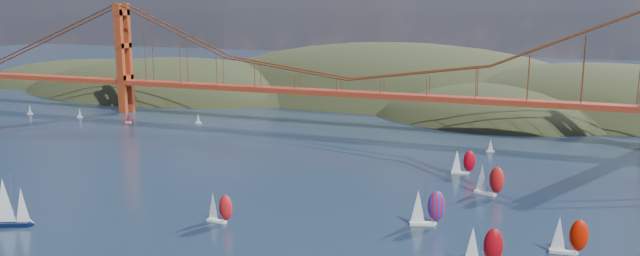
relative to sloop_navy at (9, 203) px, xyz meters
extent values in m
ellipsoid|color=black|center=(-99.54, 229.29, -17.30)|extent=(240.00, 140.00, 64.00)
ellipsoid|color=black|center=(30.46, 269.29, -22.90)|extent=(300.00, 180.00, 96.00)
ellipsoid|color=black|center=(150.46, 239.29, -19.40)|extent=(220.00, 140.00, 76.00)
ellipsoid|color=black|center=(100.46, 209.29, -14.50)|extent=(140.00, 110.00, 48.00)
ellipsoid|color=black|center=(-189.54, 259.29, -13.80)|extent=(200.00, 140.00, 44.00)
cube|color=maroon|center=(40.46, 149.29, 9.90)|extent=(440.00, 7.00, 1.60)
cube|color=maroon|center=(40.46, 149.29, 8.70)|extent=(440.00, 7.00, 0.80)
cube|color=maroon|center=(-79.54, 149.29, 21.40)|extent=(4.00, 8.50, 55.00)
cube|color=black|center=(0.32, 0.13, -5.57)|extent=(9.10, 5.73, 1.06)
cylinder|color=#99999E|center=(0.72, 0.31, 1.34)|extent=(0.13, 0.13, 12.77)
cone|color=white|center=(-1.15, -0.49, 0.70)|extent=(6.49, 6.49, 11.23)
cone|color=white|center=(2.76, 1.17, -0.57)|extent=(4.63, 4.63, 8.94)
cube|color=white|center=(46.66, 20.82, -5.78)|extent=(5.43, 2.02, 0.64)
cylinder|color=#99999E|center=(46.92, 20.79, -1.49)|extent=(0.08, 0.08, 7.95)
cone|color=white|center=(45.71, 20.92, -1.89)|extent=(3.26, 3.26, 7.00)
ellipsoid|color=red|center=(49.56, 20.52, -1.89)|extent=(3.93, 2.70, 6.68)
cylinder|color=#99999E|center=(112.51, 16.68, -0.97)|extent=(0.09, 0.09, 8.84)
cone|color=white|center=(111.19, 16.36, -1.42)|extent=(3.98, 3.98, 7.78)
ellipsoid|color=#A5070F|center=(115.37, 17.36, -1.42)|extent=(4.62, 3.49, 7.43)
cube|color=silver|center=(129.37, 30.23, -5.76)|extent=(5.81, 1.98, 0.69)
cylinder|color=#99999E|center=(129.65, 30.25, -1.13)|extent=(0.09, 0.09, 8.57)
cone|color=white|center=(128.34, 30.16, -1.56)|extent=(3.40, 3.40, 7.54)
ellipsoid|color=red|center=(132.50, 30.44, -1.56)|extent=(4.16, 2.77, 7.20)
cube|color=white|center=(108.28, 69.24, -5.73)|extent=(6.40, 3.43, 0.74)
cylinder|color=#99999E|center=(108.57, 69.15, -0.74)|extent=(0.09, 0.09, 9.24)
cone|color=white|center=(107.21, 69.56, -1.21)|extent=(4.30, 4.30, 8.13)
ellipsoid|color=red|center=(111.52, 68.26, -1.21)|extent=(4.91, 3.84, 7.76)
cube|color=silver|center=(98.03, 89.42, -5.77)|extent=(5.67, 2.54, 0.66)
cylinder|color=#99999E|center=(98.30, 89.48, -1.34)|extent=(0.08, 0.08, 8.22)
cone|color=white|center=(97.06, 89.24, -1.75)|extent=(3.59, 3.59, 7.23)
ellipsoid|color=#BA0211|center=(100.99, 89.99, -1.75)|extent=(4.22, 3.09, 6.90)
cube|color=silver|center=(96.28, 37.15, -5.73)|extent=(6.52, 3.66, 0.75)
cylinder|color=#99999E|center=(96.58, 37.25, -0.63)|extent=(0.09, 0.09, 9.43)
cone|color=white|center=(95.21, 36.79, -1.11)|extent=(4.45, 4.45, 8.30)
ellipsoid|color=red|center=(99.56, 38.24, -1.11)|extent=(5.05, 4.02, 7.92)
cube|color=silver|center=(-121.64, 126.89, -5.85)|extent=(3.00, 1.00, 0.50)
cone|color=white|center=(-121.64, 126.89, -3.50)|extent=(2.00, 2.00, 4.20)
cube|color=silver|center=(-91.29, 128.04, -5.85)|extent=(3.00, 1.00, 0.50)
cone|color=white|center=(-91.29, 128.04, -3.50)|extent=(2.00, 2.00, 4.20)
cube|color=silver|center=(-60.87, 125.70, -5.85)|extent=(3.00, 1.00, 0.50)
cone|color=red|center=(-60.87, 125.70, -3.50)|extent=(2.00, 2.00, 4.20)
cube|color=silver|center=(-29.02, 135.59, -5.85)|extent=(3.00, 1.00, 0.50)
cone|color=white|center=(-29.02, 135.59, -3.50)|extent=(2.00, 2.00, 4.20)
cube|color=silver|center=(104.44, 124.59, -5.85)|extent=(3.00, 1.00, 0.50)
cone|color=white|center=(104.44, 124.59, -3.50)|extent=(2.00, 2.00, 4.20)
camera|label=1|loc=(124.81, -111.70, 48.69)|focal=35.00mm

